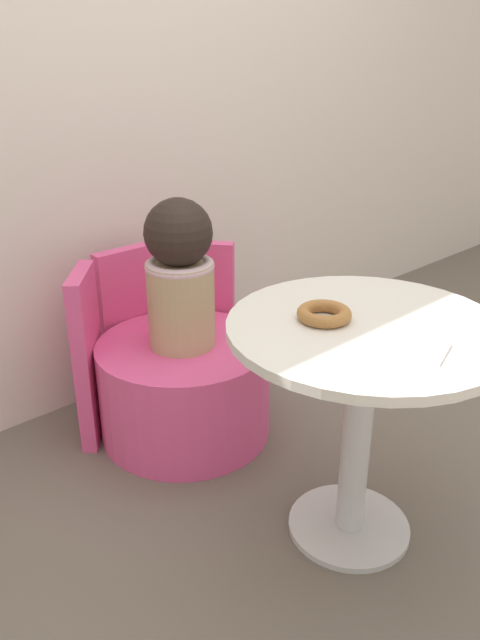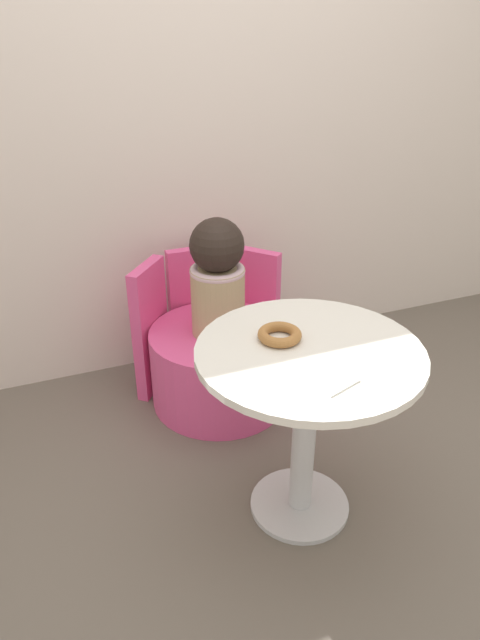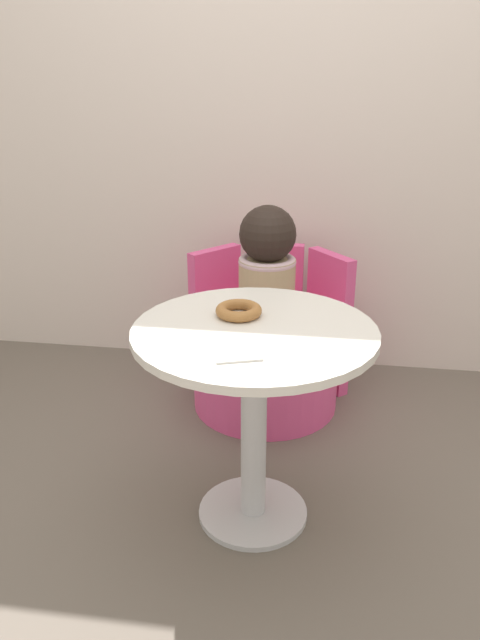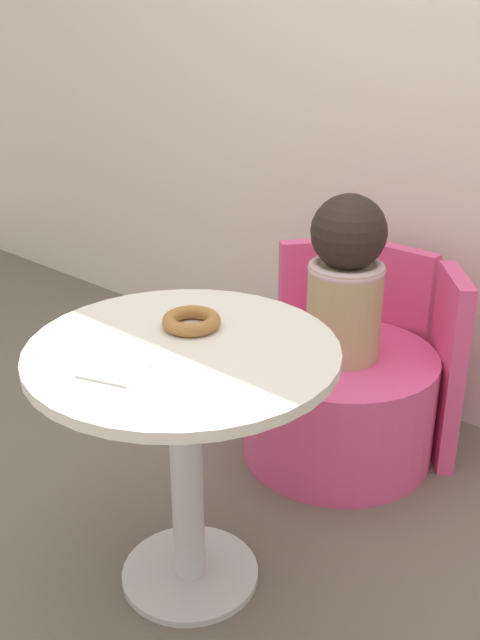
{
  "view_description": "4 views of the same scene",
  "coord_description": "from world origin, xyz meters",
  "px_view_note": "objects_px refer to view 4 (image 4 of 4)",
  "views": [
    {
      "loc": [
        -1.22,
        -0.85,
        1.26
      ],
      "look_at": [
        -0.15,
        0.34,
        0.55
      ],
      "focal_mm": 35.0,
      "sensor_mm": 36.0,
      "label": 1
    },
    {
      "loc": [
        -0.79,
        -1.3,
        1.5
      ],
      "look_at": [
        -0.14,
        0.35,
        0.56
      ],
      "focal_mm": 32.0,
      "sensor_mm": 36.0,
      "label": 2
    },
    {
      "loc": [
        0.13,
        -1.61,
        1.31
      ],
      "look_at": [
        -0.15,
        0.27,
        0.53
      ],
      "focal_mm": 35.0,
      "sensor_mm": 36.0,
      "label": 3
    },
    {
      "loc": [
        0.98,
        -1.05,
        1.34
      ],
      "look_at": [
        -0.16,
        0.26,
        0.57
      ],
      "focal_mm": 42.0,
      "sensor_mm": 36.0,
      "label": 4
    }
  ],
  "objects_px": {
    "child_figure": "(346,278)",
    "donut": "(191,321)",
    "tub_chair": "(338,404)",
    "round_table": "(185,407)"
  },
  "relations": [
    {
      "from": "child_figure",
      "to": "donut",
      "type": "relative_size",
      "value": 3.64
    },
    {
      "from": "tub_chair",
      "to": "child_figure",
      "type": "xyz_separation_m",
      "value": [
        0.0,
        0.0,
        0.42
      ]
    },
    {
      "from": "round_table",
      "to": "donut",
      "type": "xyz_separation_m",
      "value": [
        -0.06,
        0.09,
        0.16
      ]
    },
    {
      "from": "round_table",
      "to": "tub_chair",
      "type": "distance_m",
      "value": 0.77
    },
    {
      "from": "tub_chair",
      "to": "donut",
      "type": "bearing_deg",
      "value": -91.61
    },
    {
      "from": "round_table",
      "to": "child_figure",
      "type": "bearing_deg",
      "value": 93.34
    },
    {
      "from": "tub_chair",
      "to": "child_figure",
      "type": "distance_m",
      "value": 0.42
    },
    {
      "from": "tub_chair",
      "to": "donut",
      "type": "relative_size",
      "value": 4.35
    },
    {
      "from": "tub_chair",
      "to": "donut",
      "type": "xyz_separation_m",
      "value": [
        -0.02,
        -0.61,
        0.48
      ]
    },
    {
      "from": "child_figure",
      "to": "donut",
      "type": "bearing_deg",
      "value": -91.61
    }
  ]
}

